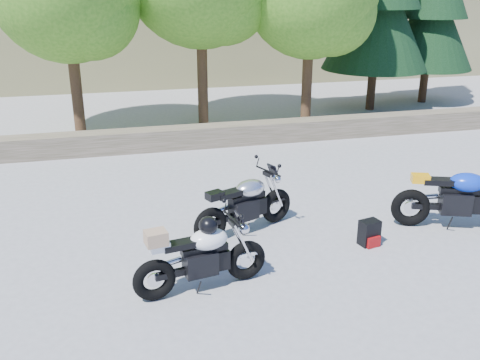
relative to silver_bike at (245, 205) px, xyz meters
name	(u,v)px	position (x,y,z in m)	size (l,w,h in m)	color
ground	(243,251)	(-0.20, -0.65, -0.46)	(90.00, 90.00, 0.00)	gray
stone_wall	(186,137)	(-0.20, 4.85, -0.21)	(22.00, 0.55, 0.50)	brown
silver_bike	(245,205)	(0.00, 0.00, 0.00)	(1.78, 0.88, 0.94)	black
white_bike	(201,255)	(-0.98, -1.51, 0.03)	(1.80, 0.59, 1.00)	black
blue_bike	(458,199)	(3.33, -0.68, 0.04)	(1.97, 0.91, 1.02)	black
backpack	(369,233)	(1.70, -0.90, -0.27)	(0.33, 0.30, 0.39)	black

